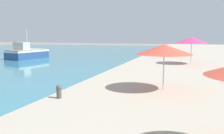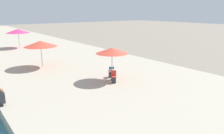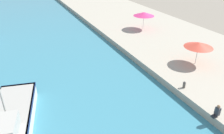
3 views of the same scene
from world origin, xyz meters
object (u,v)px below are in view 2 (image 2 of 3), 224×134
at_px(cafe_chair_right, 111,73).
at_px(cafe_umbrella_white, 41,44).
at_px(cafe_chair_left, 114,78).
at_px(cafe_umbrella_striped, 18,31).
at_px(cafe_table, 113,73).
at_px(person_at_quay, 1,98).
at_px(cafe_umbrella_pink, 112,51).

bearing_deg(cafe_chair_right, cafe_umbrella_white, 139.41).
height_order(cafe_umbrella_white, cafe_chair_left, cafe_umbrella_white).
bearing_deg(cafe_umbrella_white, cafe_umbrella_striped, 84.00).
bearing_deg(cafe_umbrella_white, cafe_chair_right, -64.45).
xyz_separation_m(cafe_table, person_at_quay, (-8.01, -0.01, -0.07)).
xyz_separation_m(cafe_umbrella_striped, cafe_chair_right, (1.87, -19.85, -2.10)).
bearing_deg(cafe_umbrella_striped, cafe_table, -85.61).
bearing_deg(cafe_umbrella_pink, person_at_quay, -178.87).
xyz_separation_m(cafe_umbrella_pink, cafe_umbrella_striped, (-1.57, 20.36, 0.12)).
distance_m(cafe_chair_left, person_at_quay, 7.62).
distance_m(cafe_umbrella_white, cafe_umbrella_striped, 13.14).
height_order(cafe_umbrella_white, cafe_table, cafe_umbrella_white).
height_order(cafe_table, person_at_quay, person_at_quay).
bearing_deg(cafe_chair_right, cafe_umbrella_pink, -96.31).
relative_size(cafe_chair_left, person_at_quay, 0.87).
bearing_deg(cafe_umbrella_striped, cafe_umbrella_white, -96.00).
height_order(cafe_chair_left, cafe_chair_right, same).
bearing_deg(person_at_quay, cafe_umbrella_striped, 72.59).
relative_size(cafe_umbrella_striped, cafe_chair_left, 3.63).
bearing_deg(cafe_chair_left, cafe_umbrella_pink, -83.89).
xyz_separation_m(cafe_umbrella_white, cafe_chair_left, (2.53, -8.03, -1.91)).
xyz_separation_m(cafe_umbrella_striped, person_at_quay, (-6.43, -20.52, -1.96)).
bearing_deg(cafe_chair_left, person_at_quay, 30.78).
relative_size(cafe_umbrella_white, person_at_quay, 2.95).
distance_m(cafe_table, cafe_chair_left, 0.75).
distance_m(cafe_umbrella_striped, cafe_chair_left, 21.24).
relative_size(cafe_umbrella_pink, cafe_chair_right, 2.77).
bearing_deg(cafe_umbrella_white, cafe_table, -68.38).
xyz_separation_m(cafe_umbrella_pink, cafe_table, (0.01, -0.15, -1.77)).
height_order(cafe_umbrella_pink, person_at_quay, cafe_umbrella_pink).
bearing_deg(cafe_chair_left, cafe_table, -90.00).
relative_size(cafe_umbrella_pink, cafe_chair_left, 2.77).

